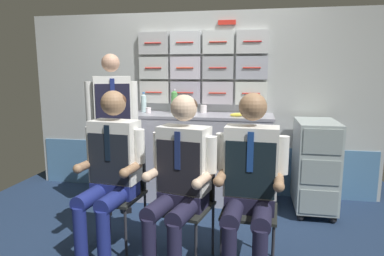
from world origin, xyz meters
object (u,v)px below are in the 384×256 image
object	(u,v)px
snack_banana	(238,115)
water_bottle_clear	(174,101)
service_trolley	(315,164)
folding_chair_near_trolley	(251,196)
folding_chair_left	(121,183)
folding_chair_right	(188,193)
crew_member_near_trolley	(250,176)
crew_member_left	(111,164)
crew_member_right	(180,174)
paper_cup_tan	(194,110)
crew_member_standing	(113,120)

from	to	relation	value
snack_banana	water_bottle_clear	bearing A→B (deg)	164.06
service_trolley	folding_chair_near_trolley	bearing A→B (deg)	-121.05
folding_chair_left	snack_banana	distance (m)	1.44
folding_chair_right	crew_member_near_trolley	world-z (taller)	crew_member_near_trolley
service_trolley	snack_banana	xyz separation A→B (m)	(-0.81, 0.02, 0.50)
water_bottle_clear	snack_banana	xyz separation A→B (m)	(0.74, -0.21, -0.11)
crew_member_left	crew_member_right	xyz separation A→B (m)	(0.59, -0.12, -0.01)
folding_chair_left	crew_member_near_trolley	xyz separation A→B (m)	(1.08, -0.25, 0.21)
folding_chair_right	folding_chair_near_trolley	world-z (taller)	same
folding_chair_near_trolley	snack_banana	distance (m)	1.20
crew_member_right	paper_cup_tan	world-z (taller)	crew_member_right
service_trolley	crew_member_left	size ratio (longest dim) A/B	0.73
service_trolley	water_bottle_clear	size ratio (longest dim) A/B	3.51
crew_member_left	water_bottle_clear	size ratio (longest dim) A/B	4.79
water_bottle_clear	paper_cup_tan	bearing A→B (deg)	-5.96
service_trolley	crew_member_near_trolley	size ratio (longest dim) A/B	0.73
folding_chair_right	snack_banana	world-z (taller)	snack_banana
service_trolley	snack_banana	size ratio (longest dim) A/B	5.62
folding_chair_left	paper_cup_tan	xyz separation A→B (m)	(0.43, 1.18, 0.51)
snack_banana	folding_chair_left	bearing A→B (deg)	-133.03
crew_member_standing	paper_cup_tan	xyz separation A→B (m)	(0.75, 0.56, 0.06)
crew_member_near_trolley	folding_chair_near_trolley	bearing A→B (deg)	86.10
paper_cup_tan	crew_member_near_trolley	bearing A→B (deg)	-65.32
folding_chair_right	paper_cup_tan	size ratio (longest dim) A/B	10.78
folding_chair_left	folding_chair_right	xyz separation A→B (m)	(0.61, -0.12, 0.00)
folding_chair_near_trolley	crew_member_left	bearing A→B (deg)	-176.98
service_trolley	snack_banana	bearing A→B (deg)	178.76
crew_member_left	crew_member_near_trolley	bearing A→B (deg)	-5.06
crew_member_left	crew_member_right	world-z (taller)	crew_member_left
folding_chair_left	crew_member_standing	world-z (taller)	crew_member_standing
folding_chair_left	water_bottle_clear	size ratio (longest dim) A/B	3.09
crew_member_right	water_bottle_clear	world-z (taller)	crew_member_right
folding_chair_left	crew_member_near_trolley	distance (m)	1.13
folding_chair_left	snack_banana	size ratio (longest dim) A/B	4.94
crew_member_left	folding_chair_left	bearing A→B (deg)	83.52
crew_member_standing	water_bottle_clear	size ratio (longest dim) A/B	5.96
crew_member_right	crew_member_standing	distance (m)	1.30
folding_chair_near_trolley	crew_member_standing	xyz separation A→B (m)	(-1.42, 0.72, 0.44)
folding_chair_right	crew_member_near_trolley	size ratio (longest dim) A/B	0.64
service_trolley	crew_member_left	distance (m)	2.10
crew_member_right	snack_banana	distance (m)	1.35
crew_member_right	water_bottle_clear	size ratio (longest dim) A/B	4.73
service_trolley	paper_cup_tan	xyz separation A→B (m)	(-1.31, 0.20, 0.52)
crew_member_left	crew_member_near_trolley	xyz separation A→B (m)	(1.10, -0.10, 0.00)
folding_chair_left	snack_banana	xyz separation A→B (m)	(0.93, 0.99, 0.49)
crew_member_standing	crew_member_near_trolley	bearing A→B (deg)	-31.86
crew_member_near_trolley	service_trolley	bearing A→B (deg)	61.89
crew_member_left	paper_cup_tan	world-z (taller)	crew_member_left
crew_member_left	crew_member_standing	distance (m)	0.87
folding_chair_right	water_bottle_clear	world-z (taller)	water_bottle_clear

